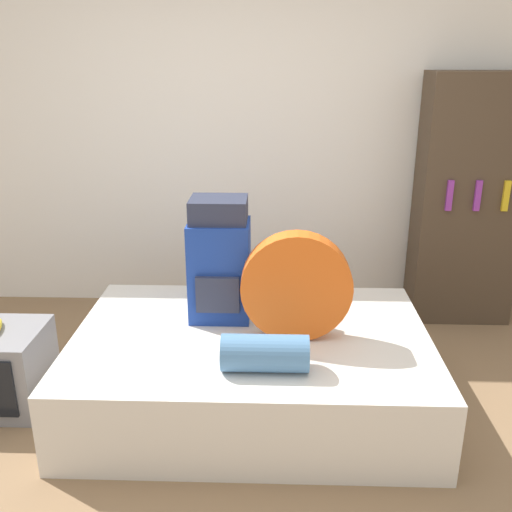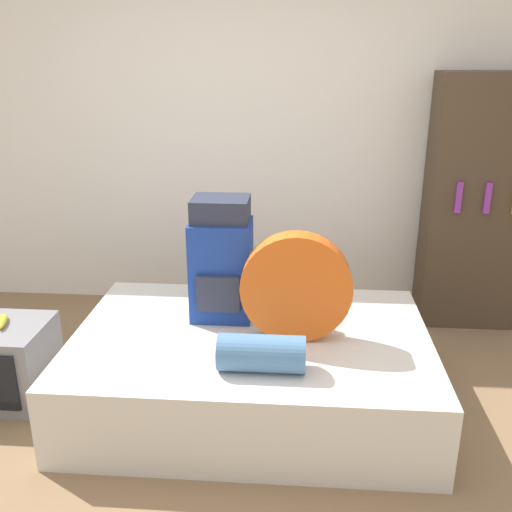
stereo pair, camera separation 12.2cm
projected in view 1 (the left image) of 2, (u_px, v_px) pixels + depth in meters
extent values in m
plane|color=#846647|center=(220.00, 469.00, 2.74)|extent=(16.00, 16.00, 0.00)
cube|color=white|center=(242.00, 137.00, 4.19)|extent=(8.00, 0.05, 2.60)
cube|color=silver|center=(251.00, 368.00, 3.19)|extent=(1.94, 1.32, 0.44)
cube|color=navy|center=(220.00, 270.00, 3.23)|extent=(0.34, 0.28, 0.57)
cube|color=#282D42|center=(219.00, 210.00, 3.13)|extent=(0.31, 0.25, 0.13)
cube|color=#282D42|center=(218.00, 295.00, 3.12)|extent=(0.24, 0.03, 0.21)
cylinder|color=#E05B19|center=(296.00, 286.00, 2.99)|extent=(0.58, 0.13, 0.58)
cylinder|color=teal|center=(265.00, 353.00, 2.73)|extent=(0.42, 0.18, 0.18)
cube|color=#473828|center=(468.00, 202.00, 4.05)|extent=(0.71, 0.34, 1.77)
cube|color=purple|center=(450.00, 195.00, 3.85)|extent=(0.04, 0.02, 0.21)
cube|color=purple|center=(478.00, 196.00, 3.85)|extent=(0.04, 0.02, 0.21)
cube|color=gold|center=(506.00, 196.00, 3.84)|extent=(0.04, 0.02, 0.21)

